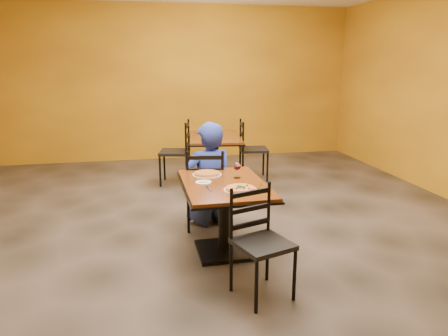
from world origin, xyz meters
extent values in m
cube|color=black|center=(0.00, 0.00, 0.00)|extent=(7.00, 8.00, 0.01)
cube|color=#C99016|center=(0.00, 4.00, 1.50)|extent=(7.00, 0.01, 3.00)
cube|color=#642D0F|center=(0.00, -0.50, 0.73)|extent=(0.80, 1.20, 0.03)
cube|color=black|center=(0.00, -0.50, 0.71)|extent=(0.83, 1.23, 0.02)
cylinder|color=black|center=(0.00, -0.50, 0.37)|extent=(0.12, 0.12, 0.66)
cube|color=black|center=(0.00, -0.50, 0.02)|extent=(0.55, 0.55, 0.04)
cube|color=#642D0F|center=(0.40, 2.15, 0.73)|extent=(0.95, 1.30, 0.03)
cube|color=black|center=(0.40, 2.15, 0.71)|extent=(0.98, 1.33, 0.02)
cylinder|color=black|center=(0.40, 2.15, 0.37)|extent=(0.12, 0.12, 0.66)
cube|color=black|center=(0.40, 2.15, 0.02)|extent=(0.62, 0.62, 0.04)
imported|color=navy|center=(-0.01, 0.38, 0.62)|extent=(0.67, 0.48, 1.24)
cylinder|color=white|center=(0.09, -0.78, 0.76)|extent=(0.31, 0.31, 0.01)
cylinder|color=maroon|center=(0.09, -0.78, 0.77)|extent=(0.28, 0.28, 0.02)
cylinder|color=white|center=(-0.12, -0.18, 0.76)|extent=(0.31, 0.31, 0.01)
cylinder|color=#B58222|center=(-0.12, -0.18, 0.77)|extent=(0.28, 0.28, 0.02)
cylinder|color=white|center=(-0.20, -0.46, 0.76)|extent=(0.16, 0.16, 0.01)
cylinder|color=tan|center=(-0.20, -0.46, 0.76)|extent=(0.09, 0.09, 0.01)
cube|color=silver|center=(-0.19, -0.67, 0.75)|extent=(0.03, 0.19, 0.00)
cube|color=silver|center=(0.31, -0.70, 0.75)|extent=(0.10, 0.19, 0.00)
camera|label=1|loc=(-0.82, -4.41, 1.92)|focal=33.56mm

